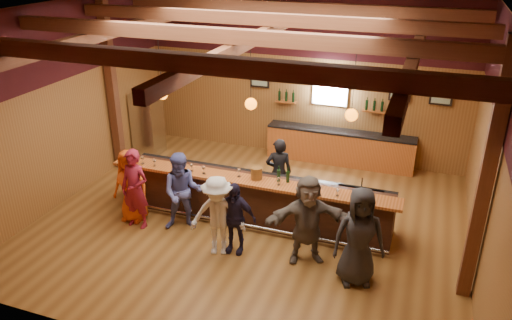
{
  "coord_description": "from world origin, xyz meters",
  "views": [
    {
      "loc": [
        3.32,
        -8.9,
        5.73
      ],
      "look_at": [
        0.0,
        0.3,
        1.35
      ],
      "focal_mm": 35.0,
      "sensor_mm": 36.0,
      "label": 1
    }
  ],
  "objects_px": {
    "customer_redvest": "(135,189)",
    "ice_bucket": "(256,173)",
    "bartender": "(279,173)",
    "customer_dark": "(359,237)",
    "customer_white": "(218,216)",
    "bar_counter": "(254,197)",
    "customer_brown": "(307,220)",
    "stainless_fridge": "(148,123)",
    "customer_navy": "(234,218)",
    "back_bar_cabinet": "(340,147)",
    "customer_orange": "(131,185)",
    "customer_denim": "(183,192)",
    "bottle_a": "(279,175)"
  },
  "relations": [
    {
      "from": "bar_counter",
      "to": "stainless_fridge",
      "type": "relative_size",
      "value": 3.5
    },
    {
      "from": "bar_counter",
      "to": "ice_bucket",
      "type": "bearing_deg",
      "value": -61.08
    },
    {
      "from": "customer_brown",
      "to": "customer_dark",
      "type": "relative_size",
      "value": 0.95
    },
    {
      "from": "customer_redvest",
      "to": "back_bar_cabinet",
      "type": "bearing_deg",
      "value": 57.31
    },
    {
      "from": "stainless_fridge",
      "to": "customer_navy",
      "type": "relative_size",
      "value": 1.2
    },
    {
      "from": "bar_counter",
      "to": "bartender",
      "type": "height_order",
      "value": "bartender"
    },
    {
      "from": "bar_counter",
      "to": "customer_denim",
      "type": "relative_size",
      "value": 3.64
    },
    {
      "from": "stainless_fridge",
      "to": "customer_redvest",
      "type": "xyz_separation_m",
      "value": [
        1.86,
        -3.59,
        -0.02
      ]
    },
    {
      "from": "customer_orange",
      "to": "customer_white",
      "type": "relative_size",
      "value": 1.0
    },
    {
      "from": "bar_counter",
      "to": "bartender",
      "type": "relative_size",
      "value": 3.82
    },
    {
      "from": "customer_navy",
      "to": "bartender",
      "type": "relative_size",
      "value": 0.91
    },
    {
      "from": "back_bar_cabinet",
      "to": "customer_orange",
      "type": "relative_size",
      "value": 2.42
    },
    {
      "from": "customer_denim",
      "to": "customer_navy",
      "type": "relative_size",
      "value": 1.15
    },
    {
      "from": "back_bar_cabinet",
      "to": "bartender",
      "type": "distance_m",
      "value": 2.95
    },
    {
      "from": "customer_navy",
      "to": "back_bar_cabinet",
      "type": "bearing_deg",
      "value": 74.0
    },
    {
      "from": "customer_orange",
      "to": "customer_denim",
      "type": "distance_m",
      "value": 1.23
    },
    {
      "from": "back_bar_cabinet",
      "to": "bartender",
      "type": "height_order",
      "value": "bartender"
    },
    {
      "from": "customer_denim",
      "to": "customer_brown",
      "type": "xyz_separation_m",
      "value": [
        2.74,
        -0.23,
        0.03
      ]
    },
    {
      "from": "stainless_fridge",
      "to": "bottle_a",
      "type": "height_order",
      "value": "stainless_fridge"
    },
    {
      "from": "customer_orange",
      "to": "customer_brown",
      "type": "xyz_separation_m",
      "value": [
        3.98,
        -0.2,
        0.07
      ]
    },
    {
      "from": "customer_white",
      "to": "customer_dark",
      "type": "distance_m",
      "value": 2.7
    },
    {
      "from": "customer_brown",
      "to": "bar_counter",
      "type": "bearing_deg",
      "value": 118.28
    },
    {
      "from": "customer_orange",
      "to": "customer_denim",
      "type": "xyz_separation_m",
      "value": [
        1.23,
        0.03,
        0.04
      ]
    },
    {
      "from": "bar_counter",
      "to": "stainless_fridge",
      "type": "distance_m",
      "value": 4.81
    },
    {
      "from": "customer_white",
      "to": "bottle_a",
      "type": "distance_m",
      "value": 1.58
    },
    {
      "from": "bar_counter",
      "to": "customer_white",
      "type": "relative_size",
      "value": 3.8
    },
    {
      "from": "bar_counter",
      "to": "ice_bucket",
      "type": "height_order",
      "value": "ice_bucket"
    },
    {
      "from": "bartender",
      "to": "ice_bucket",
      "type": "xyz_separation_m",
      "value": [
        -0.17,
        -1.02,
        0.42
      ]
    },
    {
      "from": "customer_orange",
      "to": "customer_brown",
      "type": "distance_m",
      "value": 3.98
    },
    {
      "from": "customer_denim",
      "to": "bottle_a",
      "type": "height_order",
      "value": "customer_denim"
    },
    {
      "from": "stainless_fridge",
      "to": "customer_navy",
      "type": "distance_m",
      "value": 5.63
    },
    {
      "from": "customer_redvest",
      "to": "ice_bucket",
      "type": "distance_m",
      "value": 2.58
    },
    {
      "from": "customer_redvest",
      "to": "customer_navy",
      "type": "bearing_deg",
      "value": -0.9
    },
    {
      "from": "customer_navy",
      "to": "ice_bucket",
      "type": "relative_size",
      "value": 5.77
    },
    {
      "from": "customer_denim",
      "to": "ice_bucket",
      "type": "relative_size",
      "value": 6.64
    },
    {
      "from": "bartender",
      "to": "back_bar_cabinet",
      "type": "bearing_deg",
      "value": -126.41
    },
    {
      "from": "bar_counter",
      "to": "customer_redvest",
      "type": "height_order",
      "value": "customer_redvest"
    },
    {
      "from": "customer_redvest",
      "to": "bartender",
      "type": "relative_size",
      "value": 1.07
    },
    {
      "from": "stainless_fridge",
      "to": "customer_redvest",
      "type": "bearing_deg",
      "value": -62.68
    },
    {
      "from": "customer_white",
      "to": "bartender",
      "type": "bearing_deg",
      "value": 60.01
    },
    {
      "from": "customer_white",
      "to": "bartender",
      "type": "relative_size",
      "value": 1.0
    },
    {
      "from": "stainless_fridge",
      "to": "customer_orange",
      "type": "distance_m",
      "value": 3.75
    },
    {
      "from": "back_bar_cabinet",
      "to": "customer_white",
      "type": "height_order",
      "value": "customer_white"
    },
    {
      "from": "customer_orange",
      "to": "customer_redvest",
      "type": "height_order",
      "value": "customer_redvest"
    },
    {
      "from": "bar_counter",
      "to": "stainless_fridge",
      "type": "bearing_deg",
      "value": 149.24
    },
    {
      "from": "ice_bucket",
      "to": "bartender",
      "type": "bearing_deg",
      "value": 80.32
    },
    {
      "from": "customer_dark",
      "to": "bottle_a",
      "type": "height_order",
      "value": "customer_dark"
    },
    {
      "from": "customer_dark",
      "to": "customer_white",
      "type": "bearing_deg",
      "value": 160.53
    },
    {
      "from": "bar_counter",
      "to": "customer_brown",
      "type": "xyz_separation_m",
      "value": [
        1.47,
        -1.13,
        0.37
      ]
    },
    {
      "from": "customer_denim",
      "to": "customer_dark",
      "type": "xyz_separation_m",
      "value": [
        3.75,
        -0.57,
        0.07
      ]
    }
  ]
}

